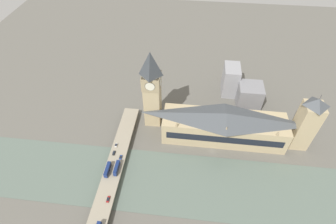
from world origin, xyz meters
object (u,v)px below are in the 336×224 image
at_px(parliament_hall, 224,126).
at_px(clock_tower, 152,89).
at_px(car_southbound_mid, 116,145).
at_px(car_southbound_lead, 108,199).
at_px(car_northbound_lead, 121,157).
at_px(car_northbound_tail, 114,153).
at_px(road_bridge, 113,173).
at_px(double_decker_bus_mid, 108,169).
at_px(double_decker_bus_rear, 117,168).
at_px(victoria_tower, 306,123).

height_order(parliament_hall, clock_tower, clock_tower).
bearing_deg(car_southbound_mid, car_southbound_lead, -172.05).
height_order(parliament_hall, car_northbound_lead, parliament_hall).
relative_size(parliament_hall, car_northbound_tail, 24.55).
distance_m(road_bridge, car_northbound_lead, 13.68).
xyz_separation_m(parliament_hall, clock_tower, (11.92, 60.66, 23.80)).
bearing_deg(road_bridge, double_decker_bus_mid, 84.15).
xyz_separation_m(parliament_hall, car_northbound_tail, (-31.41, 85.19, -7.97)).
relative_size(clock_tower, car_northbound_lead, 18.56).
xyz_separation_m(parliament_hall, double_decker_bus_rear, (-45.59, 79.00, -6.14)).
bearing_deg(double_decker_bus_rear, car_northbound_lead, -0.35).
xyz_separation_m(victoria_tower, double_decker_bus_rear, (-45.65, 140.05, -17.09)).
height_order(clock_tower, victoria_tower, clock_tower).
distance_m(double_decker_bus_mid, car_southbound_lead, 22.67).
bearing_deg(double_decker_bus_mid, car_southbound_mid, 0.18).
relative_size(parliament_hall, double_decker_bus_rear, 8.62).
distance_m(clock_tower, road_bridge, 71.89).
bearing_deg(clock_tower, double_decker_bus_rear, 162.31).
distance_m(road_bridge, car_southbound_mid, 24.64).
bearing_deg(double_decker_bus_rear, victoria_tower, -71.95).
relative_size(double_decker_bus_mid, car_southbound_lead, 2.60).
xyz_separation_m(clock_tower, victoria_tower, (-11.87, -121.71, -12.84)).
bearing_deg(car_southbound_lead, car_northbound_tail, 9.21).
height_order(double_decker_bus_rear, car_southbound_lead, double_decker_bus_rear).
height_order(double_decker_bus_mid, car_northbound_tail, double_decker_bus_mid).
bearing_deg(double_decker_bus_mid, victoria_tower, -71.96).
bearing_deg(double_decker_bus_rear, double_decker_bus_mid, 107.85).
distance_m(clock_tower, double_decker_bus_rear, 67.39).
bearing_deg(car_southbound_mid, double_decker_bus_mid, -179.82).
distance_m(car_northbound_tail, car_southbound_lead, 38.42).
bearing_deg(victoria_tower, parliament_hall, 90.05).
bearing_deg(parliament_hall, clock_tower, 78.88).
distance_m(double_decker_bus_mid, double_decker_bus_rear, 6.67).
bearing_deg(car_southbound_lead, road_bridge, 7.83).
distance_m(victoria_tower, car_northbound_tail, 150.78).
distance_m(victoria_tower, double_decker_bus_rear, 148.29).
relative_size(clock_tower, car_southbound_mid, 18.63).
xyz_separation_m(double_decker_bus_mid, double_decker_bus_rear, (2.05, -6.35, 0.02)).
bearing_deg(car_southbound_mid, car_northbound_tail, -178.28).
relative_size(car_northbound_lead, car_northbound_tail, 0.95).
bearing_deg(road_bridge, double_decker_bus_rear, -51.22).
xyz_separation_m(clock_tower, car_northbound_lead, (-46.68, 18.28, -31.82)).
distance_m(road_bridge, double_decker_bus_rear, 5.25).
xyz_separation_m(double_decker_bus_rear, car_southbound_mid, (21.95, 6.43, -1.90)).
height_order(victoria_tower, double_decker_bus_rear, victoria_tower).
bearing_deg(car_northbound_lead, double_decker_bus_mid, 153.51).
distance_m(parliament_hall, double_decker_bus_mid, 97.94).
bearing_deg(car_southbound_lead, parliament_hall, -48.74).
height_order(road_bridge, double_decker_bus_mid, double_decker_bus_mid).
bearing_deg(car_southbound_mid, parliament_hall, -74.53).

